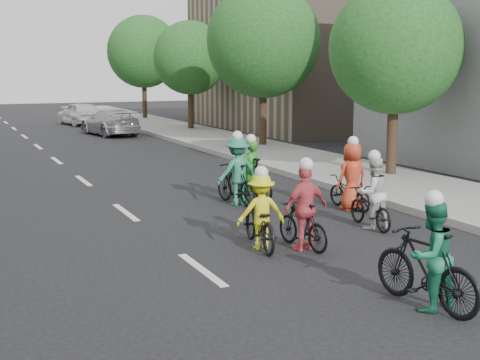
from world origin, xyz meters
TOP-DOWN VIEW (x-y plane):
  - ground at (0.00, 0.00)m, footprint 120.00×120.00m
  - sidewalk_right at (8.00, 10.00)m, footprint 4.00×80.00m
  - curb_right at (6.05, 10.00)m, footprint 0.18×80.00m
  - bldg_se at (16.00, 24.00)m, footprint 10.00×14.00m
  - tree_r_0 at (8.80, 6.60)m, footprint 4.00×4.00m
  - tree_r_1 at (8.80, 15.60)m, footprint 4.80×4.80m
  - tree_r_2 at (8.80, 24.60)m, footprint 4.00×4.00m
  - tree_r_3 at (8.80, 33.60)m, footprint 4.80×4.80m
  - cyclist_0 at (2.22, 0.45)m, footprint 0.98×1.52m
  - cyclist_1 at (5.03, 3.14)m, footprint 0.83×1.57m
  - cyclist_2 at (2.23, -3.01)m, footprint 0.83×1.95m
  - cyclist_3 at (2.77, 4.79)m, footprint 1.18×1.78m
  - cyclist_4 at (4.35, 1.33)m, footprint 0.78×1.60m
  - cyclist_5 at (3.23, 5.02)m, footprint 0.91×1.98m
  - cyclist_6 at (1.50, 0.86)m, footprint 1.00×1.94m
  - follow_car_lead at (4.14, 23.92)m, footprint 2.51×4.78m
  - follow_car_trail at (3.95, 31.06)m, footprint 2.38×4.37m

SIDE VIEW (x-z plane):
  - ground at x=0.00m, z-range 0.00..0.00m
  - sidewalk_right at x=8.00m, z-range 0.00..0.15m
  - curb_right at x=6.05m, z-range 0.00..0.18m
  - cyclist_6 at x=1.50m, z-range -0.21..1.36m
  - cyclist_4 at x=4.35m, z-range -0.25..1.43m
  - cyclist_1 at x=5.03m, z-range -0.27..1.51m
  - cyclist_5 at x=3.23m, z-range -0.23..1.50m
  - cyclist_0 at x=2.22m, z-range -0.23..1.51m
  - cyclist_2 at x=2.23m, z-range -0.20..1.51m
  - follow_car_lead at x=4.14m, z-range 0.00..1.32m
  - follow_car_trail at x=3.95m, z-range 0.00..1.41m
  - cyclist_3 at x=2.77m, z-range -0.21..1.64m
  - tree_r_0 at x=8.80m, z-range 0.98..6.95m
  - tree_r_2 at x=8.80m, z-range 0.98..6.95m
  - bldg_se at x=16.00m, z-range 0.00..8.00m
  - tree_r_1 at x=8.80m, z-range 1.05..7.98m
  - tree_r_3 at x=8.80m, z-range 1.05..7.98m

